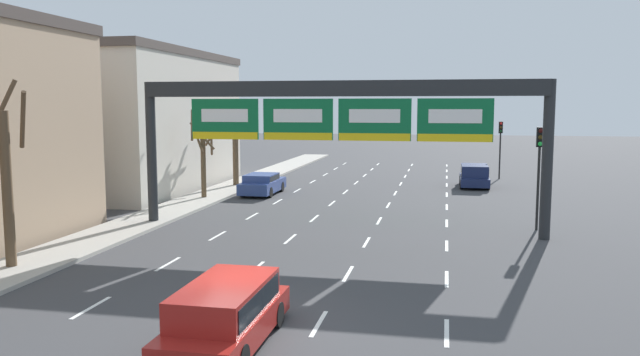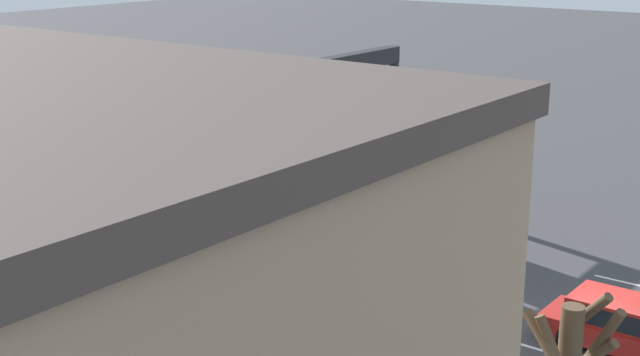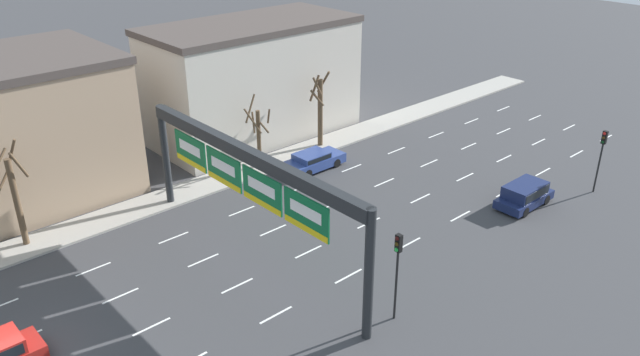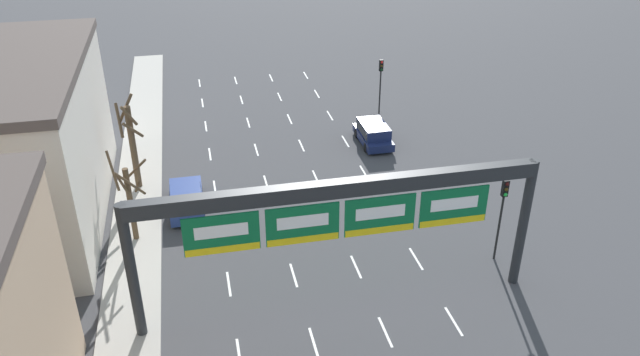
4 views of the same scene
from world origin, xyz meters
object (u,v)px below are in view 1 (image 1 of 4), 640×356
Objects in this scene: suv_red at (226,311)px; suv_navy at (474,175)px; car_blue at (262,183)px; tree_bare_closest at (203,154)px; sign_gantry at (337,110)px; tree_bare_furthest at (5,174)px; tree_bare_second at (235,140)px; traffic_light_mid_block at (500,138)px; traffic_light_near_gantry at (539,157)px.

suv_navy is at bearing 77.29° from suv_red.
car_blue is (-6.53, 24.72, -0.14)m from suv_red.
tree_bare_closest is at bearing -135.24° from car_blue.
sign_gantry reaches higher than suv_red.
tree_bare_second is at bearing 89.21° from tree_bare_furthest.
traffic_light_mid_block is at bearing 75.93° from suv_red.
sign_gantry is at bearing -111.71° from traffic_light_mid_block.
suv_navy is at bearing 10.88° from tree_bare_second.
suv_navy is (7.03, 31.16, 0.01)m from suv_red.
sign_gantry is 3.96× the size of car_blue.
traffic_light_near_gantry reaches higher than suv_navy.
traffic_light_near_gantry is (15.73, -8.65, 2.65)m from car_blue.
tree_bare_furthest is (-16.82, -26.07, 2.48)m from suv_navy.
traffic_light_mid_block is 20.51m from tree_bare_second.
sign_gantry is 4.15× the size of traffic_light_mid_block.
traffic_light_near_gantry is at bearing -32.55° from tree_bare_second.
tree_bare_furthest is (-0.32, -22.89, 0.08)m from tree_bare_second.
sign_gantry is 3.49× the size of tree_bare_closest.
suv_red is 25.57m from car_blue.
tree_bare_second reaches higher than car_blue.
suv_red is 0.75× the size of tree_bare_furthest.
tree_bare_furthest is at bearing 152.51° from suv_red.
tree_bare_closest reaches higher than car_blue.
traffic_light_near_gantry is at bearing -89.89° from traffic_light_mid_block.
car_blue is 0.78× the size of tree_bare_second.
suv_red is 1.03× the size of traffic_light_near_gantry.
sign_gantry is 4.35× the size of suv_navy.
traffic_light_mid_block is at bearing 38.33° from tree_bare_closest.
tree_bare_furthest reaches higher than car_blue.
suv_navy is (13.56, 6.44, 0.15)m from car_blue.
sign_gantry is at bearing -57.76° from car_blue.
car_blue is 1.10× the size of suv_navy.
tree_bare_closest is 0.82× the size of tree_bare_furthest.
sign_gantry reaches higher than suv_navy.
suv_navy is 16.98m from tree_bare_second.
suv_navy is 0.90× the size of traffic_light_near_gantry.
tree_bare_second is at bearing -155.31° from traffic_light_mid_block.
sign_gantry is 3.09× the size of tree_bare_second.
traffic_light_mid_block is at bearing 24.69° from tree_bare_second.
tree_bare_second is 22.90m from tree_bare_furthest.
tree_bare_second reaches higher than traffic_light_near_gantry.
tree_bare_second is at bearing 147.45° from traffic_light_near_gantry.
tree_bare_closest is at bearing 162.56° from traffic_light_near_gantry.
traffic_light_near_gantry reaches higher than car_blue.
sign_gantry is 17.12m from tree_bare_second.
tree_bare_second is at bearing 124.76° from sign_gantry.
traffic_light_mid_block is 0.74× the size of tree_bare_second.
suv_red is at bearing -104.07° from traffic_light_mid_block.
tree_bare_closest is (-18.53, -14.65, -0.39)m from traffic_light_mid_block.
suv_navy is 0.80× the size of tree_bare_closest.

